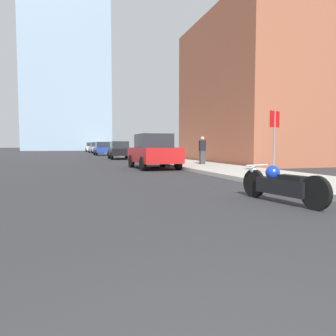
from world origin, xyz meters
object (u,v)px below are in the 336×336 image
parked_car_black (119,150)px  parked_car_red (154,152)px  parked_car_blue (102,149)px  stop_sign (274,131)px  parked_car_white (91,147)px  motorcycle (280,184)px  pedestrian (202,150)px  parked_car_silver (96,148)px

parked_car_black → parked_car_red: bearing=-88.8°
parked_car_blue → stop_sign: stop_sign is taller
parked_car_blue → parked_car_white: (0.19, 23.08, 0.06)m
motorcycle → stop_sign: 5.87m
parked_car_black → parked_car_white: bearing=92.2°
pedestrian → parked_car_white: bearing=93.5°
motorcycle → parked_car_silver: bearing=81.1°
motorcycle → parked_car_black: (0.23, 23.22, 0.41)m
stop_sign → pedestrian: bearing=91.0°
motorcycle → parked_car_red: 10.59m
pedestrian → parked_car_blue: bearing=97.4°
parked_car_red → pedestrian: (3.02, 0.67, 0.05)m
motorcycle → parked_car_blue: bearing=81.3°
parked_car_black → parked_car_blue: bearing=93.3°
motorcycle → parked_car_blue: parked_car_blue is taller
parked_car_black → parked_car_silver: parked_car_silver is taller
parked_car_blue → parked_car_silver: bearing=87.6°
parked_car_silver → stop_sign: (3.04, -42.27, 0.89)m
parked_car_black → pedestrian: size_ratio=2.75×
parked_car_black → parked_car_white: parked_car_white is taller
parked_car_red → parked_car_blue: bearing=88.5°
motorcycle → parked_car_red: bearing=81.0°
stop_sign → parked_car_red: bearing=118.2°
motorcycle → pedestrian: 11.67m
pedestrian → parked_car_red: bearing=-167.5°
parked_car_blue → parked_car_white: parked_car_white is taller
parked_car_red → parked_car_white: (0.12, 47.54, -0.00)m
parked_car_blue → pedestrian: (3.09, -23.79, 0.11)m
parked_car_black → parked_car_silver: 23.80m
motorcycle → parked_car_black: size_ratio=0.54×
motorcycle → parked_car_white: size_ratio=0.60×
parked_car_red → parked_car_silver: 36.44m
stop_sign → parked_car_black: bearing=99.0°
parked_car_blue → stop_sign: (3.20, -30.29, 0.90)m
motorcycle → parked_car_white: parked_car_white is taller
parked_car_black → parked_car_blue: size_ratio=1.07×
pedestrian → parked_car_silver: bearing=94.7°
parked_car_red → parked_car_white: bearing=88.1°
parked_car_blue → pedestrian: size_ratio=2.56×
parked_car_white → pedestrian: (2.90, -46.87, 0.05)m
parked_car_white → motorcycle: bearing=-89.7°
parked_car_silver → parked_car_red: bearing=-96.1°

